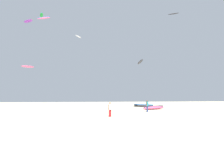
# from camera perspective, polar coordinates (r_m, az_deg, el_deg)

# --- Properties ---
(ground_plane) EXTENTS (120.00, 120.00, 0.00)m
(ground_plane) POSITION_cam_1_polar(r_m,az_deg,el_deg) (15.38, 7.64, -16.16)
(ground_plane) COLOR beige
(person_foreground) EXTENTS (0.46, 0.37, 1.66)m
(person_foreground) POSITION_cam_1_polar(r_m,az_deg,el_deg) (20.06, -0.68, -11.44)
(person_foreground) COLOR #B21E23
(person_foreground) RESTS_ON ground
(person_midground) EXTENTS (0.42, 0.47, 1.76)m
(person_midground) POSITION_cam_1_polar(r_m,az_deg,el_deg) (26.73, 11.61, -10.22)
(person_midground) COLOR navy
(person_midground) RESTS_ON ground
(kite_grounded_near) EXTENTS (5.43, 3.72, 0.67)m
(kite_grounded_near) POSITION_cam_1_polar(r_m,az_deg,el_deg) (32.31, 13.69, -10.97)
(kite_grounded_near) COLOR #E5598C
(kite_grounded_near) RESTS_ON ground
(kite_grounded_mid) EXTENTS (4.51, 4.28, 0.58)m
(kite_grounded_mid) POSITION_cam_1_polar(r_m,az_deg,el_deg) (39.59, 10.36, -10.45)
(kite_grounded_mid) COLOR #2D2D33
(kite_grounded_mid) RESTS_ON ground
(cooler_box) EXTENTS (0.56, 0.36, 0.32)m
(cooler_box) POSITION_cam_1_polar(r_m,az_deg,el_deg) (23.68, -7.53, -12.76)
(cooler_box) COLOR white
(cooler_box) RESTS_ON ground
(kite_aloft_0) EXTENTS (3.55, 2.38, 0.68)m
(kite_aloft_0) POSITION_cam_1_polar(r_m,az_deg,el_deg) (54.58, -26.23, 2.09)
(kite_aloft_0) COLOR #E5598C
(kite_aloft_1) EXTENTS (1.61, 3.92, 0.92)m
(kite_aloft_1) POSITION_cam_1_polar(r_m,az_deg,el_deg) (34.27, 9.35, 3.85)
(kite_aloft_1) COLOR #2D2D33
(kite_aloft_2) EXTENTS (2.10, 2.60, 0.44)m
(kite_aloft_2) POSITION_cam_1_polar(r_m,az_deg,el_deg) (51.71, -11.09, 11.96)
(kite_aloft_2) COLOR white
(kite_aloft_3) EXTENTS (3.44, 2.87, 0.61)m
(kite_aloft_3) POSITION_cam_1_polar(r_m,az_deg,el_deg) (56.28, -26.13, 15.38)
(kite_aloft_3) COLOR purple
(kite_aloft_4) EXTENTS (1.82, 3.44, 0.39)m
(kite_aloft_4) POSITION_cam_1_polar(r_m,az_deg,el_deg) (61.36, -22.39, 17.52)
(kite_aloft_4) COLOR green
(kite_aloft_5) EXTENTS (2.77, 1.74, 0.55)m
(kite_aloft_5) POSITION_cam_1_polar(r_m,az_deg,el_deg) (34.77, -21.77, 16.76)
(kite_aloft_5) COLOR #E5598C
(kite_aloft_6) EXTENTS (2.89, 2.12, 0.49)m
(kite_aloft_6) POSITION_cam_1_polar(r_m,az_deg,el_deg) (51.59, 19.78, 18.19)
(kite_aloft_6) COLOR #2D2D33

